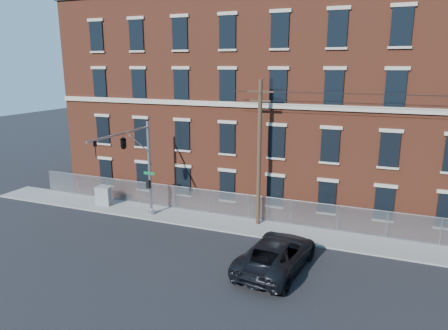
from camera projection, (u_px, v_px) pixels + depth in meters
ground at (198, 253)px, 24.39m from camera, size 140.00×140.00×0.00m
sidewalk at (413, 251)px, 24.60m from camera, size 65.00×3.00×0.12m
mill_building at (418, 104)px, 30.75m from camera, size 55.30×14.32×16.30m
chain_link_fence at (413, 228)px, 25.54m from camera, size 59.06×0.06×1.85m
traffic_signal_mast at (130, 151)px, 27.22m from camera, size 0.90×6.75×7.00m
utility_pole_near at (259, 151)px, 27.46m from camera, size 1.80×0.28×10.00m
pickup_truck at (276, 254)px, 22.33m from camera, size 3.78×6.82×1.81m
utility_cabinet at (103, 196)px, 32.37m from camera, size 1.24×0.72×1.49m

